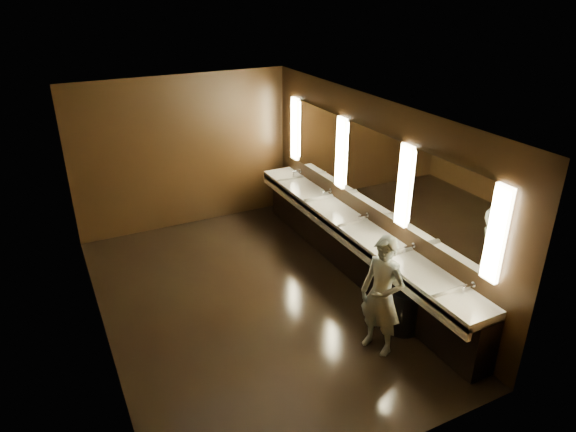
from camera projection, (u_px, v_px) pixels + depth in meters
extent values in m
plane|color=black|center=(250.00, 302.00, 7.49)|extent=(6.00, 6.00, 0.00)
cube|color=#2D2D2B|center=(243.00, 112.00, 6.30)|extent=(4.00, 6.00, 0.02)
cube|color=black|center=(184.00, 153.00, 9.32)|extent=(4.00, 0.02, 2.80)
cube|color=black|center=(379.00, 345.00, 4.46)|extent=(4.00, 0.02, 2.80)
cube|color=black|center=(91.00, 247.00, 6.08)|extent=(0.02, 6.00, 2.80)
cube|color=black|center=(370.00, 190.00, 7.71)|extent=(0.02, 6.00, 2.80)
cube|color=black|center=(356.00, 250.00, 8.05)|extent=(0.36, 5.40, 0.81)
cube|color=white|center=(353.00, 226.00, 7.83)|extent=(0.55, 5.40, 0.12)
cube|color=white|center=(339.00, 234.00, 7.76)|extent=(0.06, 5.40, 0.18)
cylinder|color=silver|center=(469.00, 286.00, 6.06)|extent=(0.18, 0.04, 0.04)
cylinder|color=silver|center=(409.00, 246.00, 6.95)|extent=(0.18, 0.04, 0.04)
cylinder|color=silver|center=(363.00, 216.00, 7.84)|extent=(0.18, 0.04, 0.04)
cylinder|color=silver|center=(327.00, 191.00, 8.73)|extent=(0.18, 0.04, 0.04)
cylinder|color=silver|center=(297.00, 171.00, 9.63)|extent=(0.18, 0.04, 0.04)
cube|color=#FAEBB3|center=(497.00, 235.00, 5.60)|extent=(0.06, 0.22, 1.15)
cube|color=white|center=(447.00, 208.00, 6.26)|extent=(0.03, 1.32, 1.15)
cube|color=#FAEBB3|center=(404.00, 186.00, 6.90)|extent=(0.06, 0.23, 1.15)
cube|color=white|center=(371.00, 168.00, 7.55)|extent=(0.03, 1.32, 1.15)
cube|color=#FAEBB3|center=(341.00, 153.00, 8.19)|extent=(0.06, 0.23, 1.15)
cube|color=white|center=(317.00, 140.00, 8.85)|extent=(0.03, 1.32, 1.15)
cube|color=#FAEBB3|center=(295.00, 129.00, 9.49)|extent=(0.06, 0.22, 1.15)
imported|color=#83A9C3|center=(382.00, 296.00, 6.24)|extent=(0.56, 0.67, 1.57)
cylinder|color=black|center=(404.00, 311.00, 6.77)|extent=(0.49, 0.49, 0.61)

